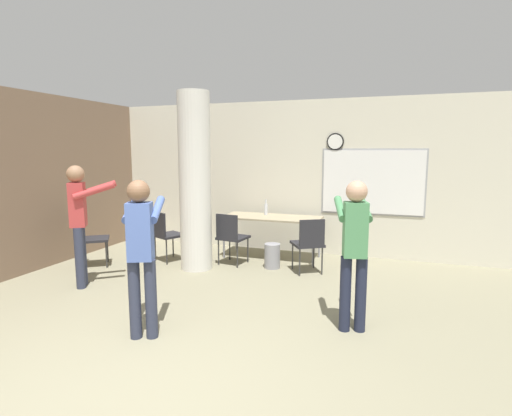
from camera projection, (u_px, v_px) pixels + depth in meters
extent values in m
plane|color=gray|center=(115.00, 408.00, 2.96)|extent=(24.00, 24.00, 0.00)
cube|color=#7A604C|center=(30.00, 182.00, 6.23)|extent=(0.12, 7.00, 2.80)
cube|color=beige|center=(289.00, 177.00, 7.49)|extent=(8.00, 0.12, 2.80)
cylinder|color=black|center=(335.00, 142.00, 7.05)|extent=(0.30, 0.03, 0.30)
cylinder|color=white|center=(335.00, 142.00, 7.03)|extent=(0.25, 0.01, 0.25)
cube|color=#99999E|center=(372.00, 182.00, 6.94)|extent=(1.76, 0.01, 1.16)
cube|color=white|center=(372.00, 182.00, 6.94)|extent=(1.70, 0.02, 1.10)
cylinder|color=silver|center=(195.00, 182.00, 6.29)|extent=(0.50, 0.50, 2.80)
cube|color=tan|center=(272.00, 217.00, 7.03)|extent=(1.72, 0.71, 0.03)
cylinder|color=gray|center=(224.00, 238.00, 7.06)|extent=(0.04, 0.04, 0.71)
cylinder|color=gray|center=(313.00, 245.00, 6.54)|extent=(0.04, 0.04, 0.71)
cylinder|color=gray|center=(236.00, 232.00, 7.61)|extent=(0.04, 0.04, 0.71)
cylinder|color=gray|center=(319.00, 238.00, 7.10)|extent=(0.04, 0.04, 0.71)
cylinder|color=silver|center=(266.00, 209.00, 7.21)|extent=(0.06, 0.06, 0.20)
cylinder|color=silver|center=(266.00, 202.00, 7.19)|extent=(0.02, 0.02, 0.08)
cylinder|color=gray|center=(272.00, 256.00, 6.48)|extent=(0.26, 0.26, 0.40)
cube|color=#232328|center=(233.00, 238.00, 6.68)|extent=(0.50, 0.50, 0.04)
cube|color=#232328|center=(227.00, 227.00, 6.47)|extent=(0.40, 0.09, 0.40)
cylinder|color=#333333|center=(248.00, 250.00, 6.79)|extent=(0.02, 0.02, 0.43)
cylinder|color=#333333|center=(230.00, 248.00, 6.95)|extent=(0.02, 0.02, 0.43)
cylinder|color=#333333|center=(237.00, 255.00, 6.47)|extent=(0.02, 0.02, 0.43)
cylinder|color=#333333|center=(219.00, 252.00, 6.64)|extent=(0.02, 0.02, 0.43)
cube|color=#232328|center=(170.00, 235.00, 6.87)|extent=(0.59, 0.59, 0.04)
cube|color=#232328|center=(159.00, 224.00, 6.70)|extent=(0.37, 0.20, 0.40)
cylinder|color=#333333|center=(185.00, 248.00, 6.91)|extent=(0.02, 0.02, 0.43)
cylinder|color=#333333|center=(173.00, 245.00, 7.16)|extent=(0.02, 0.02, 0.43)
cylinder|color=#333333|center=(167.00, 252.00, 6.65)|extent=(0.02, 0.02, 0.43)
cylinder|color=#333333|center=(155.00, 248.00, 6.91)|extent=(0.02, 0.02, 0.43)
cube|color=#232328|center=(95.00, 239.00, 6.56)|extent=(0.62, 0.62, 0.04)
cube|color=#232328|center=(80.00, 227.00, 6.47)|extent=(0.26, 0.34, 0.40)
cylinder|color=#333333|center=(106.00, 255.00, 6.47)|extent=(0.02, 0.02, 0.43)
cylinder|color=#333333|center=(108.00, 250.00, 6.81)|extent=(0.02, 0.02, 0.43)
cylinder|color=#333333|center=(82.00, 257.00, 6.37)|extent=(0.02, 0.02, 0.43)
cylinder|color=#333333|center=(85.00, 251.00, 6.71)|extent=(0.02, 0.02, 0.43)
cube|color=#232328|center=(307.00, 244.00, 6.22)|extent=(0.60, 0.60, 0.04)
cube|color=#232328|center=(312.00, 233.00, 5.99)|extent=(0.35, 0.23, 0.40)
cylinder|color=#333333|center=(314.00, 255.00, 6.46)|extent=(0.02, 0.02, 0.43)
cylinder|color=#333333|center=(293.00, 256.00, 6.39)|extent=(0.02, 0.02, 0.43)
cylinder|color=#333333|center=(322.00, 261.00, 6.12)|extent=(0.02, 0.02, 0.43)
cylinder|color=#333333|center=(300.00, 262.00, 6.04)|extent=(0.02, 0.02, 0.43)
cylinder|color=#1E2338|center=(361.00, 294.00, 4.17)|extent=(0.12, 0.12, 0.80)
cylinder|color=#1E2338|center=(345.00, 294.00, 4.18)|extent=(0.12, 0.12, 0.80)
cube|color=#4C8C59|center=(355.00, 230.00, 4.08)|extent=(0.27, 0.24, 0.57)
sphere|color=tan|center=(357.00, 191.00, 4.02)|extent=(0.22, 0.22, 0.22)
cylinder|color=#4C8C59|center=(365.00, 209.00, 4.27)|extent=(0.21, 0.51, 0.23)
cylinder|color=#4C8C59|center=(340.00, 208.00, 4.29)|extent=(0.21, 0.51, 0.23)
cube|color=white|center=(338.00, 205.00, 4.51)|extent=(0.07, 0.13, 0.04)
cylinder|color=#2D3347|center=(151.00, 299.00, 4.02)|extent=(0.12, 0.12, 0.81)
cylinder|color=#2D3347|center=(135.00, 299.00, 4.01)|extent=(0.12, 0.12, 0.81)
cube|color=#4C66AD|center=(140.00, 232.00, 3.92)|extent=(0.29, 0.26, 0.58)
sphere|color=brown|center=(138.00, 191.00, 3.86)|extent=(0.22, 0.22, 0.22)
cylinder|color=#4C66AD|center=(157.00, 209.00, 4.13)|extent=(0.28, 0.50, 0.23)
cylinder|color=#4C66AD|center=(131.00, 209.00, 4.11)|extent=(0.28, 0.50, 0.23)
cube|color=white|center=(137.00, 206.00, 4.34)|extent=(0.08, 0.13, 0.04)
cylinder|color=#2D3347|center=(80.00, 258.00, 5.48)|extent=(0.12, 0.12, 0.86)
cylinder|color=#2D3347|center=(82.00, 255.00, 5.64)|extent=(0.12, 0.12, 0.86)
cube|color=#B23838|center=(77.00, 205.00, 5.46)|extent=(0.30, 0.32, 0.61)
sphere|color=#997051|center=(75.00, 174.00, 5.40)|extent=(0.23, 0.23, 0.23)
cylinder|color=#B23838|center=(94.00, 191.00, 5.36)|extent=(0.50, 0.37, 0.24)
cylinder|color=#B23838|center=(97.00, 189.00, 5.62)|extent=(0.50, 0.37, 0.24)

